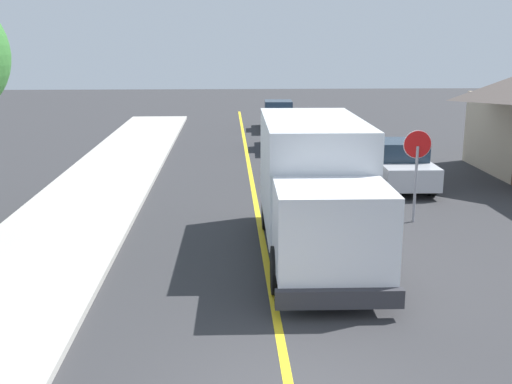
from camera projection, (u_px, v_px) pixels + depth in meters
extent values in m
cube|color=#ADAAA3|center=(2.00, 299.00, 12.24)|extent=(3.60, 60.00, 0.15)
cube|color=gold|center=(258.00, 216.00, 18.32)|extent=(0.16, 56.00, 0.01)
cube|color=silver|center=(312.00, 170.00, 15.52)|extent=(2.48, 5.04, 2.60)
cube|color=silver|center=(332.00, 228.00, 12.23)|extent=(2.31, 2.04, 1.70)
cube|color=#1E2D3D|center=(340.00, 223.00, 11.27)|extent=(2.04, 0.11, 0.75)
cube|color=#2D2D33|center=(339.00, 299.00, 11.43)|extent=(2.40, 0.24, 0.36)
cylinder|color=black|center=(380.00, 269.00, 12.68)|extent=(0.32, 1.00, 1.00)
cylinder|color=black|center=(278.00, 270.00, 12.62)|extent=(0.32, 1.00, 1.00)
cylinder|color=black|center=(343.00, 210.00, 17.10)|extent=(0.32, 1.00, 1.00)
cylinder|color=black|center=(268.00, 211.00, 17.04)|extent=(0.32, 1.00, 1.00)
cube|color=silver|center=(320.00, 165.00, 22.57)|extent=(1.94, 4.45, 0.76)
cube|color=#1E2D3D|center=(320.00, 145.00, 22.55)|extent=(1.64, 1.85, 0.64)
cylinder|color=black|center=(347.00, 182.00, 21.29)|extent=(0.24, 0.65, 0.64)
cylinder|color=black|center=(302.00, 182.00, 21.27)|extent=(0.24, 0.65, 0.64)
cylinder|color=black|center=(336.00, 166.00, 24.03)|extent=(0.24, 0.65, 0.64)
cylinder|color=black|center=(295.00, 166.00, 24.00)|extent=(0.24, 0.65, 0.64)
cube|color=#2D4793|center=(287.00, 135.00, 29.66)|extent=(1.95, 4.46, 0.76)
cube|color=#1E2D3D|center=(287.00, 120.00, 29.64)|extent=(1.64, 1.85, 0.64)
cylinder|color=black|center=(306.00, 147.00, 28.38)|extent=(0.24, 0.65, 0.64)
cylinder|color=black|center=(272.00, 147.00, 28.37)|extent=(0.24, 0.65, 0.64)
cylinder|color=black|center=(301.00, 138.00, 31.12)|extent=(0.24, 0.65, 0.64)
cylinder|color=black|center=(270.00, 138.00, 31.10)|extent=(0.24, 0.65, 0.64)
cube|color=#B7B7BC|center=(278.00, 118.00, 36.12)|extent=(1.96, 4.46, 0.76)
cube|color=#1E2D3D|center=(278.00, 106.00, 36.10)|extent=(1.65, 1.86, 0.64)
cylinder|color=black|center=(293.00, 127.00, 34.84)|extent=(0.24, 0.65, 0.64)
cylinder|color=black|center=(265.00, 127.00, 34.82)|extent=(0.24, 0.65, 0.64)
cylinder|color=black|center=(290.00, 121.00, 37.57)|extent=(0.24, 0.65, 0.64)
cylinder|color=black|center=(264.00, 121.00, 37.56)|extent=(0.24, 0.65, 0.64)
cube|color=#B7B7BC|center=(398.00, 168.00, 21.98)|extent=(1.87, 4.43, 0.76)
cube|color=#1E2D3D|center=(401.00, 150.00, 21.67)|extent=(1.61, 1.83, 0.64)
cylinder|color=black|center=(368.00, 170.00, 23.40)|extent=(0.23, 0.64, 0.64)
cylinder|color=black|center=(409.00, 169.00, 23.45)|extent=(0.23, 0.64, 0.64)
cylinder|color=black|center=(385.00, 187.00, 20.67)|extent=(0.23, 0.64, 0.64)
cylinder|color=black|center=(432.00, 186.00, 20.71)|extent=(0.23, 0.64, 0.64)
cylinder|color=gray|center=(415.00, 185.00, 17.50)|extent=(0.08, 0.08, 2.20)
cylinder|color=red|center=(418.00, 144.00, 17.25)|extent=(0.76, 0.03, 0.76)
cylinder|color=white|center=(417.00, 144.00, 17.27)|extent=(0.80, 0.02, 0.80)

